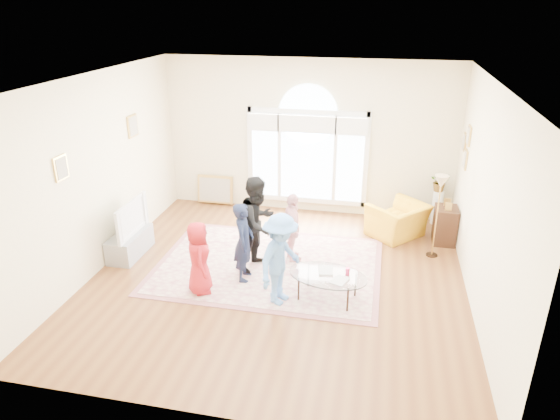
% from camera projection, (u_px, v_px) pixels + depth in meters
% --- Properties ---
extents(ground, '(6.00, 6.00, 0.00)m').
position_uv_depth(ground, '(277.00, 279.00, 8.18)').
color(ground, brown).
rests_on(ground, ground).
extents(room_shell, '(6.00, 6.00, 6.00)m').
position_uv_depth(room_shell, '(307.00, 142.00, 10.12)').
color(room_shell, beige).
rests_on(room_shell, ground).
extents(area_rug, '(3.60, 2.60, 0.02)m').
position_uv_depth(area_rug, '(268.00, 265.00, 8.58)').
color(area_rug, beige).
rests_on(area_rug, ground).
extents(rug_border, '(3.80, 2.80, 0.01)m').
position_uv_depth(rug_border, '(268.00, 265.00, 8.59)').
color(rug_border, '#94585A').
rests_on(rug_border, ground).
extents(tv_console, '(0.45, 1.00, 0.42)m').
position_uv_depth(tv_console, '(130.00, 244.00, 8.89)').
color(tv_console, gray).
rests_on(tv_console, ground).
extents(television, '(0.17, 1.06, 0.61)m').
position_uv_depth(television, '(127.00, 217.00, 8.69)').
color(television, black).
rests_on(television, tv_console).
extents(coffee_table, '(1.32, 0.98, 0.54)m').
position_uv_depth(coffee_table, '(328.00, 276.00, 7.49)').
color(coffee_table, silver).
rests_on(coffee_table, ground).
extents(armchair, '(1.31, 1.32, 0.65)m').
position_uv_depth(armchair, '(398.00, 220.00, 9.56)').
color(armchair, yellow).
rests_on(armchair, ground).
extents(side_cabinet, '(0.40, 0.50, 0.70)m').
position_uv_depth(side_cabinet, '(445.00, 225.00, 9.29)').
color(side_cabinet, black).
rests_on(side_cabinet, ground).
extents(floor_lamp, '(0.24, 0.24, 1.51)m').
position_uv_depth(floor_lamp, '(440.00, 188.00, 8.44)').
color(floor_lamp, black).
rests_on(floor_lamp, ground).
extents(plant_pedestal, '(0.20, 0.20, 0.70)m').
position_uv_depth(plant_pedestal, '(437.00, 207.00, 10.09)').
color(plant_pedestal, white).
rests_on(plant_pedestal, ground).
extents(potted_plant, '(0.40, 0.36, 0.41)m').
position_uv_depth(potted_plant, '(440.00, 181.00, 9.87)').
color(potted_plant, '#33722D').
rests_on(potted_plant, plant_pedestal).
extents(leaning_picture, '(0.80, 0.14, 0.62)m').
position_uv_depth(leaning_picture, '(216.00, 204.00, 11.18)').
color(leaning_picture, tan).
rests_on(leaning_picture, ground).
extents(child_red, '(0.57, 0.67, 1.17)m').
position_uv_depth(child_red, '(199.00, 258.00, 7.59)').
color(child_red, '#B11B23').
rests_on(child_red, area_rug).
extents(child_navy, '(0.35, 0.50, 1.31)m').
position_uv_depth(child_navy, '(244.00, 242.00, 7.93)').
color(child_navy, '#141B33').
rests_on(child_navy, area_rug).
extents(child_black, '(0.85, 0.95, 1.60)m').
position_uv_depth(child_black, '(258.00, 223.00, 8.24)').
color(child_black, black).
rests_on(child_black, area_rug).
extents(child_pink, '(0.56, 0.78, 1.22)m').
position_uv_depth(child_pink, '(292.00, 228.00, 8.53)').
color(child_pink, '#FAB3B7').
rests_on(child_pink, area_rug).
extents(child_blue, '(0.82, 1.05, 1.42)m').
position_uv_depth(child_blue, '(280.00, 259.00, 7.28)').
color(child_blue, '#5992E5').
rests_on(child_blue, area_rug).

